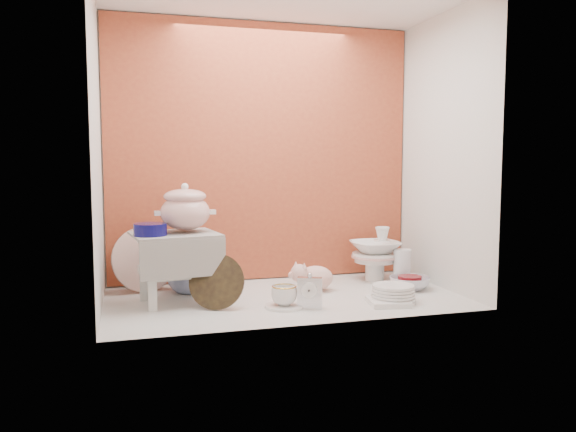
# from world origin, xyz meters

# --- Properties ---
(ground) EXTENTS (1.80, 1.80, 0.00)m
(ground) POSITION_xyz_m (0.00, 0.00, 0.00)
(ground) COLOR silver
(ground) RESTS_ON ground
(niche_shell) EXTENTS (1.86, 1.03, 1.53)m
(niche_shell) POSITION_xyz_m (0.00, 0.18, 0.93)
(niche_shell) COLOR #AA4D2A
(niche_shell) RESTS_ON ground
(step_stool) EXTENTS (0.45, 0.40, 0.35)m
(step_stool) POSITION_xyz_m (-0.55, 0.05, 0.17)
(step_stool) COLOR silver
(step_stool) RESTS_ON ground
(soup_tureen) EXTENTS (0.31, 0.31, 0.25)m
(soup_tureen) POSITION_xyz_m (-0.49, 0.08, 0.47)
(soup_tureen) COLOR white
(soup_tureen) RESTS_ON step_stool
(cobalt_bowl) EXTENTS (0.20, 0.20, 0.06)m
(cobalt_bowl) POSITION_xyz_m (-0.67, -0.01, 0.38)
(cobalt_bowl) COLOR #0C0A4E
(cobalt_bowl) RESTS_ON step_stool
(floral_platter) EXTENTS (0.37, 0.20, 0.35)m
(floral_platter) POSITION_xyz_m (-0.69, 0.35, 0.17)
(floral_platter) COLOR white
(floral_platter) RESTS_ON ground
(blue_white_vase) EXTENTS (0.30, 0.30, 0.27)m
(blue_white_vase) POSITION_xyz_m (-0.46, 0.26, 0.14)
(blue_white_vase) COLOR white
(blue_white_vase) RESTS_ON ground
(lacquer_tray) EXTENTS (0.29, 0.20, 0.26)m
(lacquer_tray) POSITION_xyz_m (-0.37, -0.12, 0.13)
(lacquer_tray) COLOR black
(lacquer_tray) RESTS_ON ground
(mantel_clock) EXTENTS (0.12, 0.09, 0.17)m
(mantel_clock) POSITION_xyz_m (0.05, -0.24, 0.09)
(mantel_clock) COLOR silver
(mantel_clock) RESTS_ON ground
(plush_pig) EXTENTS (0.29, 0.24, 0.15)m
(plush_pig) POSITION_xyz_m (0.19, 0.10, 0.07)
(plush_pig) COLOR beige
(plush_pig) RESTS_ON ground
(teacup_saucer) EXTENTS (0.21, 0.21, 0.01)m
(teacup_saucer) POSITION_xyz_m (-0.06, -0.19, 0.01)
(teacup_saucer) COLOR white
(teacup_saucer) RESTS_ON ground
(gold_rim_teacup) EXTENTS (0.15, 0.15, 0.10)m
(gold_rim_teacup) POSITION_xyz_m (-0.06, -0.19, 0.06)
(gold_rim_teacup) COLOR white
(gold_rim_teacup) RESTS_ON teacup_saucer
(lattice_dish) EXTENTS (0.21, 0.21, 0.03)m
(lattice_dish) POSITION_xyz_m (0.45, -0.27, 0.01)
(lattice_dish) COLOR white
(lattice_dish) RESTS_ON ground
(dinner_plate_stack) EXTENTS (0.28, 0.28, 0.09)m
(dinner_plate_stack) POSITION_xyz_m (0.49, -0.24, 0.04)
(dinner_plate_stack) COLOR white
(dinner_plate_stack) RESTS_ON ground
(crystal_bowl) EXTENTS (0.26, 0.26, 0.07)m
(crystal_bowl) POSITION_xyz_m (0.71, -0.00, 0.03)
(crystal_bowl) COLOR silver
(crystal_bowl) RESTS_ON ground
(clear_glass_vase) EXTENTS (0.11, 0.11, 0.20)m
(clear_glass_vase) POSITION_xyz_m (0.73, 0.14, 0.10)
(clear_glass_vase) COLOR silver
(clear_glass_vase) RESTS_ON ground
(porcelain_tower) EXTENTS (0.36, 0.36, 0.32)m
(porcelain_tower) POSITION_xyz_m (0.62, 0.26, 0.16)
(porcelain_tower) COLOR white
(porcelain_tower) RESTS_ON ground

